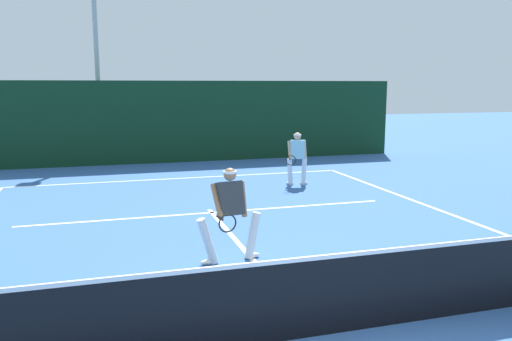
% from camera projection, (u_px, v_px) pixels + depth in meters
% --- Properties ---
extents(ground_plane, '(80.00, 80.00, 0.00)m').
position_uv_depth(ground_plane, '(318.00, 336.00, 6.01)').
color(ground_plane, '#3862A5').
extents(court_line_baseline_far, '(10.35, 0.10, 0.01)m').
position_uv_depth(court_line_baseline_far, '(182.00, 178.00, 16.11)').
color(court_line_baseline_far, white).
rests_on(court_line_baseline_far, ground_plane).
extents(court_line_service, '(8.44, 0.10, 0.01)m').
position_uv_depth(court_line_service, '(212.00, 213.00, 11.78)').
color(court_line_service, white).
rests_on(court_line_service, ground_plane).
extents(court_line_centre, '(0.10, 6.40, 0.01)m').
position_uv_depth(court_line_centre, '(246.00, 251.00, 9.03)').
color(court_line_centre, white).
rests_on(court_line_centre, ground_plane).
extents(tennis_net, '(11.34, 0.09, 1.09)m').
position_uv_depth(tennis_net, '(319.00, 295.00, 5.93)').
color(tennis_net, '#1E4723').
rests_on(tennis_net, ground_plane).
extents(player_near, '(1.14, 0.85, 1.59)m').
position_uv_depth(player_near, '(230.00, 211.00, 8.39)').
color(player_near, silver).
rests_on(player_near, ground_plane).
extents(player_far, '(0.88, 0.82, 1.55)m').
position_uv_depth(player_far, '(297.00, 156.00, 14.94)').
color(player_far, silver).
rests_on(player_far, ground_plane).
extents(back_fence_windscreen, '(18.43, 0.12, 3.06)m').
position_uv_depth(back_fence_windscreen, '(167.00, 122.00, 19.14)').
color(back_fence_windscreen, '#0F321C').
rests_on(back_fence_windscreen, ground_plane).
extents(light_pole, '(0.55, 0.44, 6.88)m').
position_uv_depth(light_pole, '(96.00, 49.00, 19.41)').
color(light_pole, '#9EA39E').
rests_on(light_pole, ground_plane).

